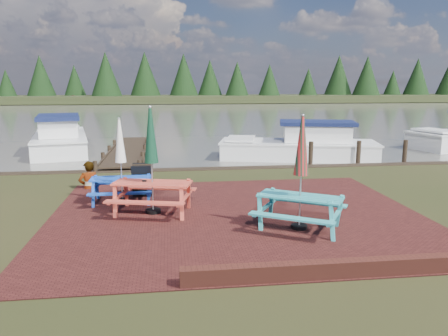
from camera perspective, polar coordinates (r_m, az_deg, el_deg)
name	(u,v)px	position (r m, az deg, el deg)	size (l,w,h in m)	color
ground	(244,229)	(9.78, 2.66, -8.02)	(120.00, 120.00, 0.00)	black
paving	(237,216)	(10.71, 1.73, -6.23)	(9.00, 7.50, 0.02)	#371311
brick_wall	(390,262)	(8.25, 20.89, -11.35)	(6.21, 1.79, 0.30)	#4C1E16
water	(183,114)	(46.23, -5.33, 7.07)	(120.00, 60.00, 0.02)	#47453D
far_treeline	(177,82)	(75.11, -6.19, 11.08)	(120.00, 10.00, 8.10)	black
picnic_table_teal	(300,191)	(9.68, 9.94, -2.93)	(2.39, 2.33, 2.52)	teal
picnic_table_red	(152,177)	(10.83, -9.37, -1.20)	(2.25, 2.10, 2.63)	#CE4735
picnic_table_blue	(121,174)	(12.01, -13.25, -0.74)	(1.65, 1.47, 2.27)	blue
chalkboard	(143,180)	(12.60, -10.60, -1.56)	(0.59, 0.58, 0.93)	black
jetty	(128,150)	(20.69, -12.45, 2.25)	(1.76, 9.08, 1.00)	black
boat_jetty	(60,140)	(23.28, -20.62, 3.49)	(3.82, 7.36, 2.03)	white
boat_near	(301,147)	(19.96, 10.07, 2.75)	(7.32, 4.01, 1.88)	white
person	(88,162)	(13.85, -17.38, 0.80)	(0.62, 0.41, 1.69)	gray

